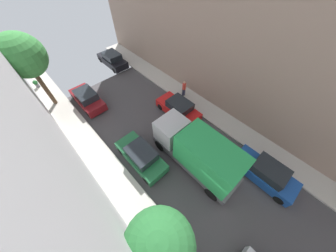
# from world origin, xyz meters

# --- Properties ---
(ground) EXTENTS (32.00, 32.00, 0.00)m
(ground) POSITION_xyz_m (0.00, 0.00, 0.00)
(ground) COLOR #423F42
(sidewalk_left) EXTENTS (2.00, 44.00, 0.15)m
(sidewalk_left) POSITION_xyz_m (-5.00, 0.00, 0.07)
(sidewalk_left) COLOR #B7B2A8
(sidewalk_left) RESTS_ON ground
(sidewalk_right) EXTENTS (2.00, 44.00, 0.15)m
(sidewalk_right) POSITION_xyz_m (5.00, 0.00, 0.07)
(sidewalk_right) COLOR #B7B2A8
(sidewalk_right) RESTS_ON ground
(parked_car_left_2) EXTENTS (1.78, 4.20, 1.57)m
(parked_car_left_2) POSITION_xyz_m (-2.70, 5.23, 0.72)
(parked_car_left_2) COLOR #1E6638
(parked_car_left_2) RESTS_ON ground
(parked_car_left_3) EXTENTS (1.78, 4.20, 1.57)m
(parked_car_left_3) POSITION_xyz_m (-2.70, 13.60, 0.72)
(parked_car_left_3) COLOR maroon
(parked_car_left_3) RESTS_ON ground
(parked_car_right_1) EXTENTS (1.78, 4.20, 1.57)m
(parked_car_right_1) POSITION_xyz_m (2.70, -1.57, 0.72)
(parked_car_right_1) COLOR #194799
(parked_car_right_1) RESTS_ON ground
(parked_car_right_2) EXTENTS (1.78, 4.20, 1.57)m
(parked_car_right_2) POSITION_xyz_m (2.70, 6.72, 0.72)
(parked_car_right_2) COLOR red
(parked_car_right_2) RESTS_ON ground
(parked_car_right_3) EXTENTS (1.78, 4.20, 1.57)m
(parked_car_right_3) POSITION_xyz_m (2.70, 17.86, 0.72)
(parked_car_right_3) COLOR black
(parked_car_right_3) RESTS_ON ground
(delivery_truck) EXTENTS (2.26, 6.60, 3.38)m
(delivery_truck) POSITION_xyz_m (0.00, 2.28, 1.79)
(delivery_truck) COLOR #4C4C51
(delivery_truck) RESTS_ON ground
(pedestrian) EXTENTS (0.40, 0.36, 1.72)m
(pedestrian) POSITION_xyz_m (4.80, 8.08, 1.07)
(pedestrian) COLOR #2D334C
(pedestrian) RESTS_ON sidewalk_right
(street_tree_0) EXTENTS (3.35, 3.35, 6.55)m
(street_tree_0) POSITION_xyz_m (-5.09, 15.88, 4.98)
(street_tree_0) COLOR brown
(street_tree_0) RESTS_ON sidewalk_left
(street_tree_2) EXTENTS (2.75, 2.75, 5.36)m
(street_tree_2) POSITION_xyz_m (-5.29, 0.10, 4.11)
(street_tree_2) COLOR brown
(street_tree_2) RESTS_ON sidewalk_left
(potted_plant_0) EXTENTS (0.45, 0.45, 0.80)m
(potted_plant_0) POSITION_xyz_m (-5.51, 19.58, 0.58)
(potted_plant_0) COLOR slate
(potted_plant_0) RESTS_ON sidewalk_left
(lamp_post) EXTENTS (0.44, 0.44, 4.95)m
(lamp_post) POSITION_xyz_m (-4.60, -0.09, 3.46)
(lamp_post) COLOR #333338
(lamp_post) RESTS_ON sidewalk_left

